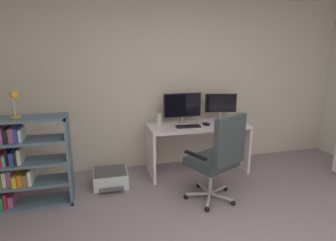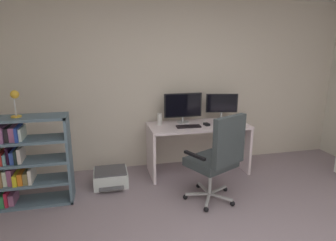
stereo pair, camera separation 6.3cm
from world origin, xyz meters
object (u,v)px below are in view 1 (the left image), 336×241
office_chair (218,155)px  printer (111,178)px  keyboard (188,126)px  computer_mouse (206,124)px  desk_lamp (14,100)px  monitor_secondary (221,104)px  desktop_speaker (159,119)px  desk (197,137)px  monitor_main (182,106)px  bookshelf (22,162)px

office_chair → printer: 1.51m
keyboard → computer_mouse: computer_mouse is taller
office_chair → desk_lamp: size_ratio=3.66×
computer_mouse → keyboard: bearing=175.5°
monitor_secondary → desktop_speaker: monitor_secondary is taller
desk → monitor_main: monitor_main is taller
keyboard → monitor_secondary: bearing=27.5°
office_chair → desk_lamp: desk_lamp is taller
desk → keyboard: 0.29m
monitor_main → desktop_speaker: 0.40m
desk → computer_mouse: 0.25m
monitor_secondary → office_chair: (-0.49, -1.06, -0.38)m
printer → keyboard: bearing=2.4°
keyboard → office_chair: office_chair is taller
desk → office_chair: bearing=-94.2°
monitor_main → desk_lamp: size_ratio=1.88×
office_chair → desk_lamp: 2.35m
office_chair → printer: size_ratio=2.32×
office_chair → keyboard: bearing=98.1°
desk → printer: size_ratio=3.04×
desktop_speaker → bookshelf: 1.83m
desktop_speaker → bookshelf: size_ratio=0.16×
desk → desk_lamp: (-2.27, -0.41, 0.73)m
monitor_main → office_chair: bearing=-83.3°
monitor_secondary → bookshelf: monitor_secondary is taller
keyboard → office_chair: 0.82m
desk_lamp → printer: 1.54m
desktop_speaker → desk_lamp: (-1.71, -0.52, 0.45)m
keyboard → monitor_main: bearing=96.3°
desktop_speaker → computer_mouse: bearing=-16.0°
desk → monitor_secondary: (0.42, 0.15, 0.44)m
bookshelf → printer: 1.12m
monitor_secondary → office_chair: size_ratio=0.43×
monitor_secondary → bookshelf: bearing=-168.2°
desk → computer_mouse: computer_mouse is taller
monitor_main → keyboard: monitor_main is taller
computer_mouse → bookshelf: (-2.38, -0.33, -0.21)m
monitor_main → printer: 1.44m
monitor_main → computer_mouse: (0.29, -0.23, -0.23)m
monitor_secondary → bookshelf: (-2.70, -0.57, -0.44)m
monitor_secondary → computer_mouse: size_ratio=4.75×
keyboard → bookshelf: bearing=-167.6°
desk → desk_lamp: desk_lamp is taller
printer → desk_lamp: bearing=-165.1°
keyboard → computer_mouse: (0.28, 0.03, 0.01)m
monitor_secondary → desk_lamp: 2.76m
monitor_secondary → computer_mouse: bearing=-143.9°
desk_lamp → desktop_speaker: bearing=16.9°
monitor_main → computer_mouse: 0.44m
desk_lamp → printer: size_ratio=0.63×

